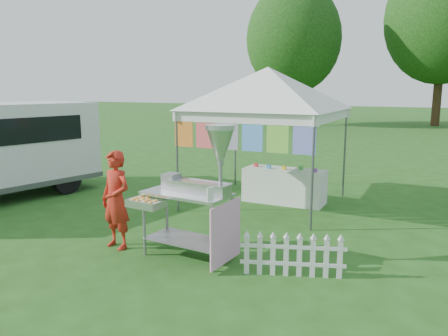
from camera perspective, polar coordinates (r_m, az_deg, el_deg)
The scene contains 8 objects.
ground at distance 6.90m, azimuth -5.26°, elevation -11.34°, with size 120.00×120.00×0.00m, color #244D16.
canopy_main at distance 9.57m, azimuth 5.76°, elevation 12.95°, with size 4.24×4.24×3.45m.
tree_left at distance 31.08m, azimuth 9.07°, elevation 16.32°, with size 6.40×6.40×9.53m.
tree_mid at distance 33.76m, azimuth 26.80°, elevation 17.12°, with size 7.60×7.60×11.52m.
donut_cart at distance 6.38m, azimuth -3.35°, elevation -1.81°, with size 1.53×0.95×2.05m.
vendor at distance 7.19m, azimuth -13.92°, elevation -4.07°, with size 0.58×0.38×1.59m, color #B22215.
picket_fence at distance 6.15m, azimuth 8.96°, elevation -11.34°, with size 1.37×0.50×0.56m.
display_table at distance 9.95m, azimuth 7.87°, elevation -2.32°, with size 1.80×0.70×0.76m, color white.
Camera 1 is at (3.40, -5.44, 2.55)m, focal length 35.00 mm.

